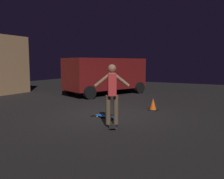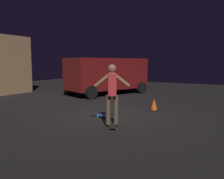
{
  "view_description": "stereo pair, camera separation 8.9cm",
  "coord_description": "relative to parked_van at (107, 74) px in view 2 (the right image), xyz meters",
  "views": [
    {
      "loc": [
        -6.75,
        -3.9,
        1.78
      ],
      "look_at": [
        -1.18,
        -0.86,
        1.05
      ],
      "focal_mm": 37.21,
      "sensor_mm": 36.0,
      "label": 1
    },
    {
      "loc": [
        -6.71,
        -3.98,
        1.78
      ],
      "look_at": [
        -1.18,
        -0.86,
        1.05
      ],
      "focal_mm": 37.21,
      "sensor_mm": 36.0,
      "label": 2
    }
  ],
  "objects": [
    {
      "name": "skater",
      "position": [
        -5.82,
        -3.59,
        -0.12
      ],
      "size": [
        0.6,
        0.88,
        1.67
      ],
      "color": "brown",
      "rests_on": "skateboard_ridden"
    },
    {
      "name": "ground_plane",
      "position": [
        -4.65,
        -2.74,
        -1.16
      ],
      "size": [
        28.0,
        28.0,
        0.0
      ],
      "primitive_type": "plane",
      "color": "black"
    },
    {
      "name": "skateboard_spare",
      "position": [
        -5.04,
        -2.93,
        -1.11
      ],
      "size": [
        0.34,
        0.8,
        0.07
      ],
      "color": "#1959B2",
      "rests_on": "ground_plane"
    },
    {
      "name": "parked_van",
      "position": [
        0.0,
        0.0,
        0.0
      ],
      "size": [
        4.98,
        3.61,
        2.03
      ],
      "color": "maroon",
      "rests_on": "ground_plane"
    },
    {
      "name": "traffic_cone",
      "position": [
        -3.1,
        -3.87,
        -0.95
      ],
      "size": [
        0.34,
        0.34,
        0.46
      ],
      "color": "black",
      "rests_on": "ground_plane"
    },
    {
      "name": "skateboard_ridden",
      "position": [
        -5.82,
        -3.59,
        -1.11
      ],
      "size": [
        0.77,
        0.59,
        0.07
      ],
      "color": "black",
      "rests_on": "ground_plane"
    }
  ]
}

